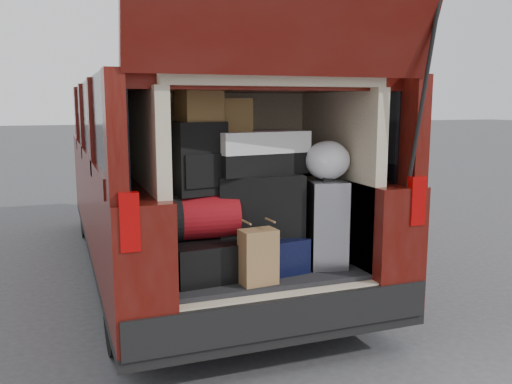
% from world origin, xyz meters
% --- Properties ---
extents(ground, '(80.00, 80.00, 0.00)m').
position_xyz_m(ground, '(0.00, 0.00, 0.00)').
color(ground, '#3C3C3F').
rests_on(ground, ground).
extents(minivan, '(1.90, 5.35, 2.77)m').
position_xyz_m(minivan, '(0.00, 1.86, 0.91)').
color(minivan, black).
rests_on(minivan, ground).
extents(load_floor, '(1.24, 1.05, 0.55)m').
position_xyz_m(load_floor, '(0.00, 0.28, 0.28)').
color(load_floor, black).
rests_on(load_floor, ground).
extents(black_hardshell, '(0.47, 0.61, 0.23)m').
position_xyz_m(black_hardshell, '(-0.38, 0.16, 0.67)').
color(black_hardshell, black).
rests_on(black_hardshell, load_floor).
extents(navy_hardshell, '(0.48, 0.55, 0.22)m').
position_xyz_m(navy_hardshell, '(0.04, 0.14, 0.66)').
color(navy_hardshell, black).
rests_on(navy_hardshell, load_floor).
extents(silver_roller, '(0.30, 0.41, 0.57)m').
position_xyz_m(silver_roller, '(0.45, 0.09, 0.83)').
color(silver_roller, silver).
rests_on(silver_roller, load_floor).
extents(kraft_bag, '(0.22, 0.15, 0.33)m').
position_xyz_m(kraft_bag, '(-0.10, -0.15, 0.71)').
color(kraft_bag, olive).
rests_on(kraft_bag, load_floor).
extents(red_duffel, '(0.43, 0.29, 0.27)m').
position_xyz_m(red_duffel, '(-0.35, 0.13, 0.92)').
color(red_duffel, maroon).
rests_on(red_duffel, black_hardshell).
extents(black_soft_case, '(0.59, 0.42, 0.39)m').
position_xyz_m(black_soft_case, '(0.03, 0.18, 0.96)').
color(black_soft_case, black).
rests_on(black_soft_case, navy_hardshell).
extents(backpack, '(0.34, 0.24, 0.45)m').
position_xyz_m(backpack, '(-0.37, 0.17, 1.27)').
color(backpack, black).
rests_on(backpack, red_duffel).
extents(twotone_duffel, '(0.64, 0.39, 0.27)m').
position_xyz_m(twotone_duffel, '(0.04, 0.22, 1.30)').
color(twotone_duffel, white).
rests_on(twotone_duffel, black_soft_case).
extents(grocery_sack_lower, '(0.28, 0.24, 0.22)m').
position_xyz_m(grocery_sack_lower, '(-0.35, 0.20, 1.61)').
color(grocery_sack_lower, brown).
rests_on(grocery_sack_lower, backpack).
extents(grocery_sack_upper, '(0.21, 0.18, 0.21)m').
position_xyz_m(grocery_sack_upper, '(-0.12, 0.24, 1.53)').
color(grocery_sack_upper, brown).
rests_on(grocery_sack_upper, twotone_duffel).
extents(plastic_bag_right, '(0.30, 0.28, 0.25)m').
position_xyz_m(plastic_bag_right, '(0.46, 0.07, 1.24)').
color(plastic_bag_right, white).
rests_on(plastic_bag_right, silver_roller).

